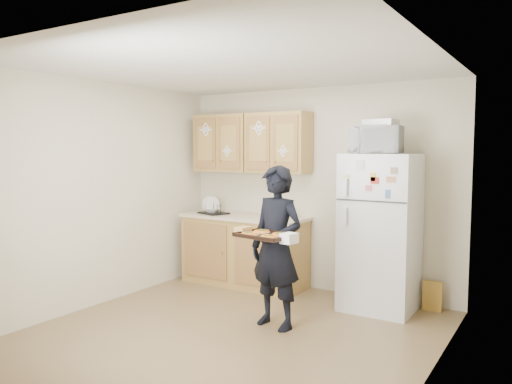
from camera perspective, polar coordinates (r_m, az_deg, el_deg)
floor at (r=4.96m, az=-2.51°, el=-15.70°), size 3.60×3.60×0.00m
ceiling at (r=4.71m, az=-2.62°, el=14.11°), size 3.60×3.60×0.00m
wall_back at (r=6.23m, az=6.83°, el=0.30°), size 3.60×0.04×2.50m
wall_front at (r=3.36m, az=-20.24°, el=-3.91°), size 3.60×0.04×2.50m
wall_left at (r=5.88m, az=-17.20°, el=-0.16°), size 0.04×3.60×2.50m
wall_right at (r=3.95m, az=19.53°, el=-2.60°), size 0.04×3.60×2.50m
refrigerator at (r=5.60m, az=14.04°, el=-4.46°), size 0.75×0.70×1.70m
base_cabinet at (r=6.48m, az=-1.33°, el=-6.81°), size 1.60×0.60×0.86m
countertop at (r=6.41m, az=-1.34°, el=-2.87°), size 1.64×0.64×0.04m
upper_cab_left at (r=6.69m, az=-3.60°, el=5.57°), size 0.80×0.33×0.75m
upper_cab_right at (r=6.25m, az=2.57°, el=5.62°), size 0.80×0.33×0.75m
cereal_box at (r=5.84m, az=19.53°, el=-11.14°), size 0.20×0.07×0.32m
person at (r=4.90m, az=2.34°, el=-6.30°), size 0.63×0.47×1.59m
baking_tray at (r=4.59m, az=1.06°, el=-5.03°), size 0.55×0.44×0.04m
pizza_front_left at (r=4.60m, az=-0.71°, el=-4.78°), size 0.16×0.16×0.02m
pizza_front_right at (r=4.45m, az=1.51°, el=-5.11°), size 0.16×0.16×0.02m
pizza_back_left at (r=4.72m, az=0.63°, el=-4.53°), size 0.16×0.16×0.02m
pizza_back_right at (r=4.58m, az=2.83°, el=-4.83°), size 0.16×0.16×0.02m
microwave at (r=5.49m, az=13.53°, el=5.82°), size 0.57×0.42×0.29m
foil_pan at (r=5.52m, az=14.07°, el=7.70°), size 0.35×0.26×0.07m
dish_rack at (r=6.59m, az=-4.87°, el=-1.85°), size 0.44×0.39×0.15m
bowl at (r=6.60m, az=-5.03°, el=-2.08°), size 0.26×0.26×0.05m
soap_bottle at (r=5.99m, az=3.23°, el=-2.37°), size 0.10×0.10×0.18m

